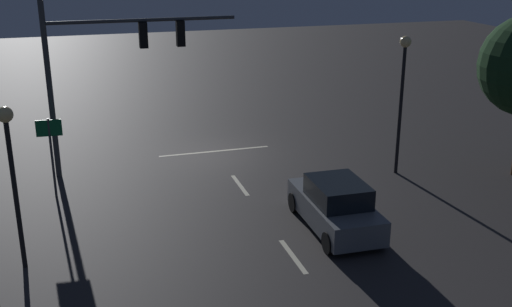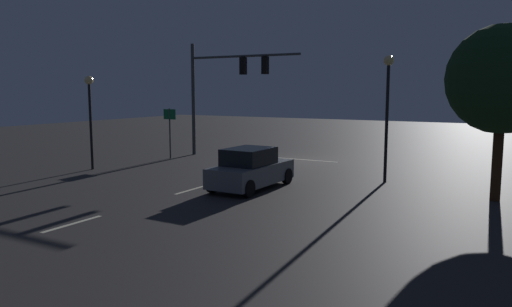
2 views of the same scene
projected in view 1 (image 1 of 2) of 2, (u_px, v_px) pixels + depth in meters
The scene contains 9 objects.
ground_plane at pixel (216, 153), 27.65m from camera, with size 80.00×80.00×0.00m, color #2D2B2B.
traffic_signal_assembly at pixel (109, 57), 24.12m from camera, with size 7.46×0.47×6.92m.
lane_dash_far at pixel (240, 185), 24.02m from camera, with size 2.20×0.16×0.01m, color beige.
lane_dash_mid at pixel (293, 256), 18.58m from camera, with size 2.20×0.16×0.01m, color beige.
stop_bar at pixel (215, 151), 27.91m from camera, with size 5.00×0.16×0.01m, color beige.
car_approaching at pixel (335, 206), 20.15m from camera, with size 1.97×4.40×1.70m.
street_lamp_left_kerb at pixel (403, 80), 24.11m from camera, with size 0.44×0.44×5.54m.
street_lamp_right_kerb at pixel (11, 157), 16.92m from camera, with size 0.44×0.44×4.78m.
route_sign at pixel (50, 141), 22.26m from camera, with size 0.90×0.11×2.99m.
Camera 1 is at (5.85, 25.57, 8.91)m, focal length 43.65 mm.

